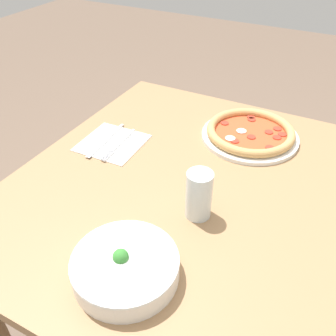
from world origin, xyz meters
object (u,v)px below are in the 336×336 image
object	(u,v)px
fork	(120,144)
glass	(199,195)
bowl	(125,266)
pizza	(250,133)
knife	(108,139)

from	to	relation	value
fork	glass	size ratio (longest dim) A/B	1.49
glass	fork	bearing A→B (deg)	-26.47
bowl	pizza	bearing A→B (deg)	-95.76
fork	knife	world-z (taller)	same
fork	knife	distance (m)	0.05
bowl	knife	world-z (taller)	bowl
knife	glass	size ratio (longest dim) A/B	1.66
fork	knife	size ratio (longest dim) A/B	0.90
bowl	glass	distance (m)	0.24
pizza	bowl	bearing A→B (deg)	84.24
fork	glass	bearing A→B (deg)	60.31
knife	glass	distance (m)	0.42
pizza	fork	xyz separation A→B (m)	(0.34, 0.22, -0.01)
bowl	fork	distance (m)	0.48
pizza	knife	world-z (taller)	pizza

